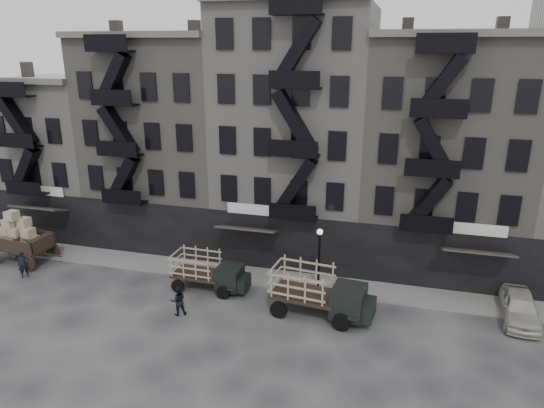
% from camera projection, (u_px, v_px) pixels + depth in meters
% --- Properties ---
extents(ground, '(140.00, 140.00, 0.00)m').
position_uv_depth(ground, '(259.00, 308.00, 28.25)').
color(ground, '#38383A').
rests_on(ground, ground).
extents(sidewalk, '(55.00, 2.50, 0.15)m').
position_uv_depth(sidewalk, '(276.00, 278.00, 31.66)').
color(sidewalk, slate).
rests_on(sidewalk, ground).
extents(building_west, '(10.00, 11.35, 13.20)m').
position_uv_depth(building_west, '(62.00, 153.00, 40.29)').
color(building_west, '#9B958E').
rests_on(building_west, ground).
extents(building_midwest, '(10.00, 11.35, 16.20)m').
position_uv_depth(building_midwest, '(171.00, 141.00, 37.33)').
color(building_midwest, slate).
rests_on(building_midwest, ground).
extents(building_center, '(10.00, 11.35, 18.20)m').
position_uv_depth(building_center, '(297.00, 134.00, 34.54)').
color(building_center, '#9B958E').
rests_on(building_center, ground).
extents(building_mideast, '(10.00, 11.35, 16.20)m').
position_uv_depth(building_mideast, '(443.00, 156.00, 32.39)').
color(building_mideast, slate).
rests_on(building_mideast, ground).
extents(lamp_post, '(0.36, 0.36, 4.28)m').
position_uv_depth(lamp_post, '(319.00, 252.00, 29.00)').
color(lamp_post, black).
rests_on(lamp_post, ground).
extents(horse, '(2.16, 1.47, 1.67)m').
position_uv_depth(horse, '(19.00, 248.00, 34.46)').
color(horse, beige).
rests_on(horse, ground).
extents(wagon, '(4.59, 2.71, 3.74)m').
position_uv_depth(wagon, '(17.00, 233.00, 33.72)').
color(wagon, black).
rests_on(wagon, ground).
extents(stake_truck_west, '(4.85, 2.10, 2.41)m').
position_uv_depth(stake_truck_west, '(208.00, 269.00, 30.02)').
color(stake_truck_west, black).
rests_on(stake_truck_west, ground).
extents(stake_truck_east, '(5.92, 2.88, 2.88)m').
position_uv_depth(stake_truck_east, '(319.00, 289.00, 27.05)').
color(stake_truck_east, black).
rests_on(stake_truck_east, ground).
extents(car_east, '(2.12, 4.68, 1.56)m').
position_uv_depth(car_east, '(520.00, 307.00, 26.84)').
color(car_east, '#B8B3A5').
rests_on(car_east, ground).
extents(pedestrian_west, '(0.77, 0.78, 1.81)m').
position_uv_depth(pedestrian_west, '(23.00, 264.00, 31.71)').
color(pedestrian_west, black).
rests_on(pedestrian_west, ground).
extents(pedestrian_mid, '(1.09, 1.04, 1.78)m').
position_uv_depth(pedestrian_mid, '(178.00, 301.00, 27.32)').
color(pedestrian_mid, black).
rests_on(pedestrian_mid, ground).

